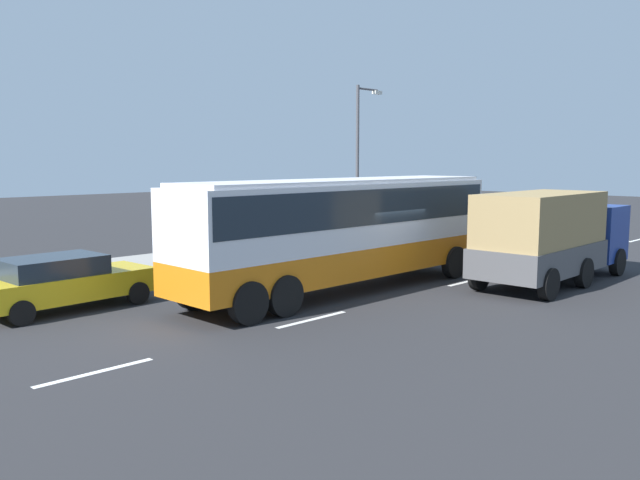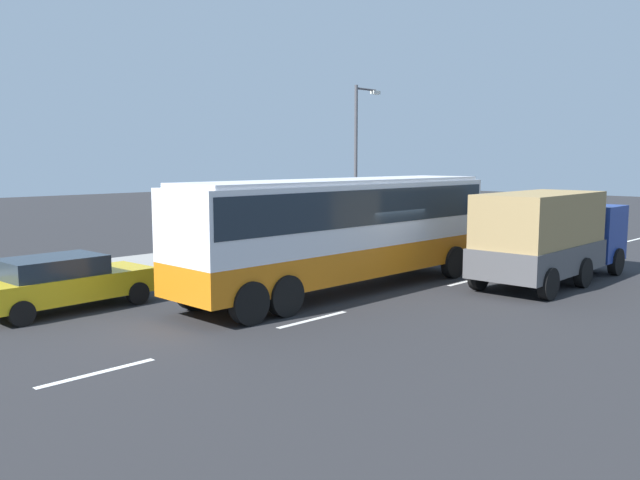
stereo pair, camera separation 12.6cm
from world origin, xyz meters
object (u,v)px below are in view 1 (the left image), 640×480
cargo_truck (551,234)px  street_lamp (360,153)px  coach_bus (344,222)px  pedestrian_at_crossing (222,233)px  pedestrian_near_curb (311,222)px  car_yellow_taxi (63,281)px

cargo_truck → street_lamp: bearing=72.8°
coach_bus → street_lamp: bearing=39.0°
coach_bus → cargo_truck: size_ratio=1.59×
pedestrian_at_crossing → coach_bus: bearing=-153.7°
cargo_truck → pedestrian_near_curb: (0.58, 11.85, -0.43)m
car_yellow_taxi → pedestrian_at_crossing: pedestrian_at_crossing is taller
coach_bus → cargo_truck: bearing=-34.3°
pedestrian_at_crossing → street_lamp: 8.74m
pedestrian_near_curb → street_lamp: bearing=69.2°
street_lamp → coach_bus: bearing=-141.2°
car_yellow_taxi → pedestrian_near_curb: 14.20m
pedestrian_at_crossing → pedestrian_near_curb: bearing=-51.2°
car_yellow_taxi → street_lamp: size_ratio=0.62×
coach_bus → street_lamp: street_lamp is taller
pedestrian_near_curb → cargo_truck: bearing=-8.4°
cargo_truck → pedestrian_at_crossing: bearing=112.5°
cargo_truck → pedestrian_near_curb: cargo_truck is taller
pedestrian_near_curb → coach_bus: bearing=-44.4°
street_lamp → cargo_truck: bearing=-105.9°
car_yellow_taxi → cargo_truck: bearing=-32.8°
street_lamp → pedestrian_near_curb: bearing=164.9°
cargo_truck → car_yellow_taxi: size_ratio=1.62×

